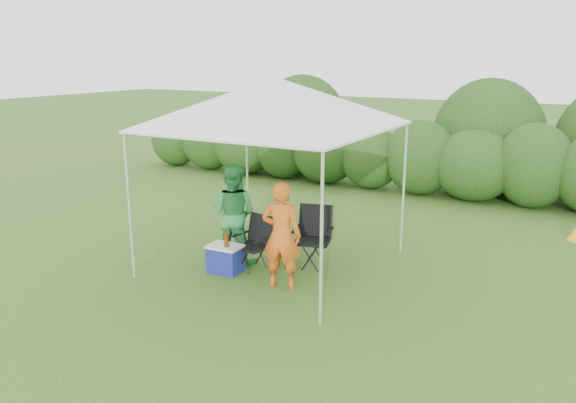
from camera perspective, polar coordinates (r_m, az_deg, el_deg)
The scene contains 9 objects.
ground at distance 8.35m, azimuth -2.99°, elevation -7.36°, with size 70.00×70.00×0.00m, color #3E641F.
hedge at distance 13.39m, azimuth 10.96°, elevation 4.47°, with size 14.81×1.53×1.80m.
canopy at distance 8.20m, azimuth -1.33°, elevation 9.99°, with size 3.10×3.10×2.83m.
chair_right at distance 8.56m, azimuth 2.65°, elevation -3.11°, with size 0.67×0.63×0.92m.
chair_left at distance 8.44m, azimuth -3.32°, elevation -3.81°, with size 0.57×0.53×0.81m.
man at distance 7.64m, azimuth -0.67°, elevation -3.46°, with size 0.55×0.36×1.51m, color #D85B18.
woman at distance 8.65m, azimuth -5.58°, elevation -1.22°, with size 0.75×0.59×1.55m, color #2C8944.
cooler at distance 8.40m, azimuth -6.40°, elevation -5.77°, with size 0.51×0.38×0.42m.
bottle at distance 8.23m, azimuth -6.29°, elevation -3.76°, with size 0.07×0.07×0.25m, color #592D0C.
Camera 1 is at (4.17, -6.53, 3.12)m, focal length 35.00 mm.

